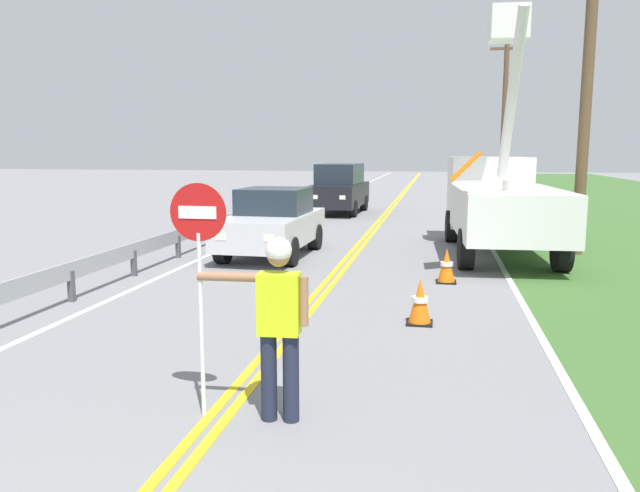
{
  "coord_description": "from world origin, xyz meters",
  "views": [
    {
      "loc": [
        2.08,
        -1.16,
        2.63
      ],
      "look_at": [
        0.35,
        7.89,
        1.2
      ],
      "focal_mm": 34.48,
      "sensor_mm": 36.0,
      "label": 1
    }
  ],
  "objects_px": {
    "oncoming_suv_second": "(340,188)",
    "utility_pole_mid": "(504,115)",
    "stop_sign_paddle": "(199,248)",
    "utility_pole_near": "(588,70)",
    "oncoming_sedan_nearest": "(272,223)",
    "utility_bucket_truck": "(498,198)",
    "traffic_cone_lead": "(420,302)",
    "traffic_cone_mid": "(447,266)",
    "flagger_worker": "(278,317)"
  },
  "relations": [
    {
      "from": "oncoming_suv_second",
      "to": "utility_pole_mid",
      "type": "distance_m",
      "value": 13.84
    },
    {
      "from": "utility_pole_mid",
      "to": "stop_sign_paddle",
      "type": "bearing_deg",
      "value": -100.61
    },
    {
      "from": "oncoming_suv_second",
      "to": "utility_pole_near",
      "type": "xyz_separation_m",
      "value": [
        7.64,
        -9.26,
        3.55
      ]
    },
    {
      "from": "stop_sign_paddle",
      "to": "oncoming_sedan_nearest",
      "type": "distance_m",
      "value": 9.6
    },
    {
      "from": "stop_sign_paddle",
      "to": "utility_pole_near",
      "type": "relative_size",
      "value": 0.26
    },
    {
      "from": "oncoming_sedan_nearest",
      "to": "utility_bucket_truck",
      "type": "bearing_deg",
      "value": 15.84
    },
    {
      "from": "oncoming_sedan_nearest",
      "to": "traffic_cone_lead",
      "type": "xyz_separation_m",
      "value": [
        3.85,
        -5.62,
        -0.5
      ]
    },
    {
      "from": "utility_pole_mid",
      "to": "traffic_cone_mid",
      "type": "bearing_deg",
      "value": -97.9
    },
    {
      "from": "utility_pole_mid",
      "to": "traffic_cone_mid",
      "type": "xyz_separation_m",
      "value": [
        -3.39,
        -24.38,
        -4.29
      ]
    },
    {
      "from": "stop_sign_paddle",
      "to": "utility_bucket_truck",
      "type": "relative_size",
      "value": 0.34
    },
    {
      "from": "stop_sign_paddle",
      "to": "oncoming_suv_second",
      "type": "bearing_deg",
      "value": 95.12
    },
    {
      "from": "traffic_cone_lead",
      "to": "oncoming_suv_second",
      "type": "bearing_deg",
      "value": 103.09
    },
    {
      "from": "utility_pole_mid",
      "to": "flagger_worker",
      "type": "bearing_deg",
      "value": -99.25
    },
    {
      "from": "utility_pole_near",
      "to": "utility_pole_mid",
      "type": "height_order",
      "value": "utility_pole_mid"
    },
    {
      "from": "utility_bucket_truck",
      "to": "oncoming_suv_second",
      "type": "distance_m",
      "value": 10.91
    },
    {
      "from": "oncoming_sedan_nearest",
      "to": "utility_pole_near",
      "type": "bearing_deg",
      "value": 12.43
    },
    {
      "from": "flagger_worker",
      "to": "stop_sign_paddle",
      "type": "height_order",
      "value": "stop_sign_paddle"
    },
    {
      "from": "oncoming_sedan_nearest",
      "to": "utility_pole_near",
      "type": "height_order",
      "value": "utility_pole_near"
    },
    {
      "from": "flagger_worker",
      "to": "traffic_cone_lead",
      "type": "xyz_separation_m",
      "value": [
        1.26,
        3.72,
        -0.71
      ]
    },
    {
      "from": "oncoming_suv_second",
      "to": "utility_pole_mid",
      "type": "height_order",
      "value": "utility_pole_mid"
    },
    {
      "from": "utility_pole_near",
      "to": "utility_pole_mid",
      "type": "distance_m",
      "value": 20.2
    },
    {
      "from": "utility_bucket_truck",
      "to": "utility_pole_near",
      "type": "distance_m",
      "value": 3.76
    },
    {
      "from": "stop_sign_paddle",
      "to": "flagger_worker",
      "type": "bearing_deg",
      "value": 3.13
    },
    {
      "from": "flagger_worker",
      "to": "utility_bucket_truck",
      "type": "relative_size",
      "value": 0.26
    },
    {
      "from": "oncoming_sedan_nearest",
      "to": "flagger_worker",
      "type": "bearing_deg",
      "value": -74.5
    },
    {
      "from": "flagger_worker",
      "to": "utility_pole_near",
      "type": "distance_m",
      "value": 12.64
    },
    {
      "from": "flagger_worker",
      "to": "utility_bucket_truck",
      "type": "bearing_deg",
      "value": 74.49
    },
    {
      "from": "utility_bucket_truck",
      "to": "flagger_worker",
      "type": "bearing_deg",
      "value": -105.51
    },
    {
      "from": "oncoming_suv_second",
      "to": "traffic_cone_lead",
      "type": "bearing_deg",
      "value": -76.91
    },
    {
      "from": "oncoming_sedan_nearest",
      "to": "traffic_cone_mid",
      "type": "xyz_separation_m",
      "value": [
        4.29,
        -2.5,
        -0.5
      ]
    },
    {
      "from": "utility_bucket_truck",
      "to": "traffic_cone_mid",
      "type": "xyz_separation_m",
      "value": [
        -1.33,
        -4.09,
        -1.1
      ]
    },
    {
      "from": "oncoming_suv_second",
      "to": "stop_sign_paddle",
      "type": "bearing_deg",
      "value": -84.88
    },
    {
      "from": "oncoming_sedan_nearest",
      "to": "utility_pole_near",
      "type": "relative_size",
      "value": 0.47
    },
    {
      "from": "oncoming_suv_second",
      "to": "traffic_cone_lead",
      "type": "relative_size",
      "value": 6.67
    },
    {
      "from": "oncoming_sedan_nearest",
      "to": "oncoming_suv_second",
      "type": "height_order",
      "value": "oncoming_suv_second"
    },
    {
      "from": "traffic_cone_mid",
      "to": "traffic_cone_lead",
      "type": "bearing_deg",
      "value": -98.04
    },
    {
      "from": "utility_pole_mid",
      "to": "traffic_cone_lead",
      "type": "relative_size",
      "value": 12.7
    },
    {
      "from": "stop_sign_paddle",
      "to": "traffic_cone_mid",
      "type": "bearing_deg",
      "value": 70.26
    },
    {
      "from": "flagger_worker",
      "to": "utility_pole_near",
      "type": "xyz_separation_m",
      "value": [
        5.05,
        11.03,
        3.57
      ]
    },
    {
      "from": "flagger_worker",
      "to": "traffic_cone_mid",
      "type": "height_order",
      "value": "flagger_worker"
    },
    {
      "from": "oncoming_suv_second",
      "to": "utility_pole_near",
      "type": "relative_size",
      "value": 0.53
    },
    {
      "from": "flagger_worker",
      "to": "oncoming_suv_second",
      "type": "relative_size",
      "value": 0.39
    },
    {
      "from": "utility_bucket_truck",
      "to": "oncoming_suv_second",
      "type": "relative_size",
      "value": 1.48
    },
    {
      "from": "stop_sign_paddle",
      "to": "utility_pole_mid",
      "type": "distance_m",
      "value": 31.95
    },
    {
      "from": "stop_sign_paddle",
      "to": "utility_pole_mid",
      "type": "height_order",
      "value": "utility_pole_mid"
    },
    {
      "from": "traffic_cone_mid",
      "to": "stop_sign_paddle",
      "type": "bearing_deg",
      "value": -109.74
    },
    {
      "from": "utility_pole_near",
      "to": "traffic_cone_lead",
      "type": "xyz_separation_m",
      "value": [
        -3.79,
        -7.3,
        -4.28
      ]
    },
    {
      "from": "flagger_worker",
      "to": "utility_pole_near",
      "type": "relative_size",
      "value": 0.21
    },
    {
      "from": "oncoming_sedan_nearest",
      "to": "oncoming_suv_second",
      "type": "bearing_deg",
      "value": 90.0
    },
    {
      "from": "utility_bucket_truck",
      "to": "traffic_cone_lead",
      "type": "xyz_separation_m",
      "value": [
        -1.77,
        -7.22,
        -1.1
      ]
    }
  ]
}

